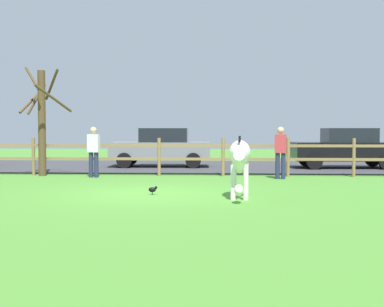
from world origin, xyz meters
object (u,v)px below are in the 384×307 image
(zebra, at_px, (240,157))
(visitor_right_of_tree, at_px, (94,150))
(bare_tree, at_px, (42,118))
(parked_car_grey, at_px, (161,147))
(parked_car_black, at_px, (346,148))
(crow_on_grass, at_px, (153,189))
(visitor_left_of_tree, at_px, (281,150))

(zebra, distance_m, visitor_right_of_tree, 6.81)
(bare_tree, distance_m, zebra, 8.55)
(zebra, bearing_deg, bare_tree, 139.17)
(parked_car_grey, height_order, visitor_right_of_tree, visitor_right_of_tree)
(zebra, height_order, visitor_right_of_tree, visitor_right_of_tree)
(parked_car_black, distance_m, visitor_right_of_tree, 9.89)
(parked_car_grey, height_order, parked_car_black, same)
(crow_on_grass, relative_size, parked_car_black, 0.05)
(bare_tree, height_order, parked_car_black, bare_tree)
(parked_car_black, bearing_deg, crow_on_grass, -127.03)
(parked_car_black, bearing_deg, bare_tree, -161.58)
(bare_tree, relative_size, parked_car_black, 0.90)
(bare_tree, height_order, crow_on_grass, bare_tree)
(zebra, xyz_separation_m, parked_car_black, (4.44, 9.17, -0.08))
(visitor_left_of_tree, relative_size, visitor_right_of_tree, 1.00)
(parked_car_black, xyz_separation_m, visitor_right_of_tree, (-9.00, -4.11, 0.06))
(crow_on_grass, relative_size, visitor_right_of_tree, 0.13)
(crow_on_grass, bearing_deg, visitor_right_of_tree, 119.28)
(crow_on_grass, distance_m, visitor_right_of_tree, 5.20)
(parked_car_grey, xyz_separation_m, visitor_right_of_tree, (-1.70, -4.44, 0.06))
(bare_tree, xyz_separation_m, parked_car_black, (10.86, 3.62, -1.10))
(bare_tree, xyz_separation_m, visitor_right_of_tree, (1.86, -0.49, -1.04))
(zebra, distance_m, visitor_left_of_tree, 5.05)
(visitor_right_of_tree, bearing_deg, bare_tree, 165.16)
(bare_tree, bearing_deg, crow_on_grass, -48.67)
(visitor_left_of_tree, distance_m, visitor_right_of_tree, 6.00)
(crow_on_grass, height_order, visitor_left_of_tree, visitor_left_of_tree)
(bare_tree, relative_size, visitor_right_of_tree, 2.22)
(parked_car_grey, xyz_separation_m, visitor_left_of_tree, (4.29, -4.66, 0.06))
(crow_on_grass, xyz_separation_m, parked_car_grey, (-0.81, 8.92, 0.72))
(parked_car_grey, distance_m, visitor_left_of_tree, 6.34)
(zebra, height_order, crow_on_grass, zebra)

